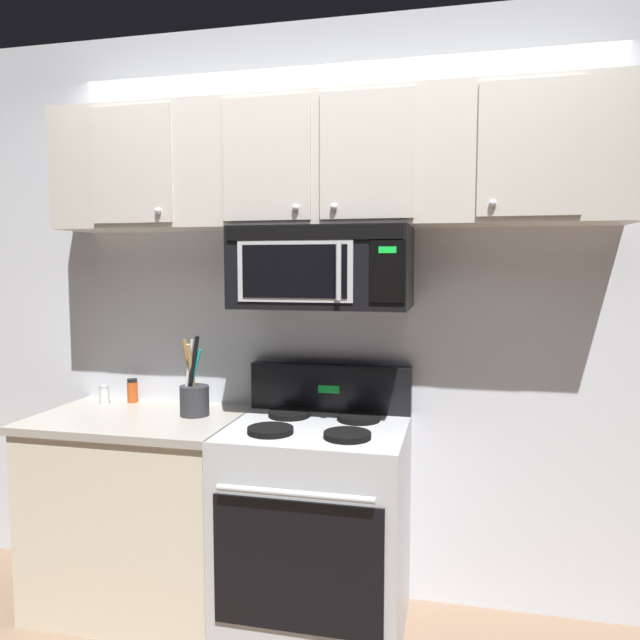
{
  "coord_description": "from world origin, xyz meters",
  "views": [
    {
      "loc": [
        0.58,
        -2.02,
        1.58
      ],
      "look_at": [
        0.0,
        0.49,
        1.35
      ],
      "focal_mm": 33.72,
      "sensor_mm": 36.0,
      "label": 1
    }
  ],
  "objects": [
    {
      "name": "back_wall",
      "position": [
        0.0,
        0.79,
        1.35
      ],
      "size": [
        5.2,
        0.1,
        2.7
      ],
      "primitive_type": "cube",
      "color": "silver",
      "rests_on": "ground_plane"
    },
    {
      "name": "spice_jar",
      "position": [
        -1.0,
        0.66,
        0.96
      ],
      "size": [
        0.05,
        0.05,
        0.12
      ],
      "color": "#C64C19",
      "rests_on": "counter_segment"
    },
    {
      "name": "counter_segment",
      "position": [
        -0.84,
        0.43,
        0.45
      ],
      "size": [
        0.93,
        0.65,
        0.9
      ],
      "color": "beige",
      "rests_on": "ground_plane"
    },
    {
      "name": "salt_shaker",
      "position": [
        -1.12,
        0.6,
        0.95
      ],
      "size": [
        0.05,
        0.05,
        0.09
      ],
      "color": "white",
      "rests_on": "counter_segment"
    },
    {
      "name": "over_range_microwave",
      "position": [
        -0.0,
        0.54,
        1.58
      ],
      "size": [
        0.76,
        0.43,
        0.35
      ],
      "color": "black"
    },
    {
      "name": "utensil_crock_charcoal",
      "position": [
        -0.59,
        0.48,
        0.99
      ],
      "size": [
        0.13,
        0.13,
        0.37
      ],
      "color": "#2D2D33",
      "rests_on": "counter_segment"
    },
    {
      "name": "upper_cabinets",
      "position": [
        -0.0,
        0.57,
        2.02
      ],
      "size": [
        2.5,
        0.36,
        0.55
      ],
      "color": "#BCB7AD"
    },
    {
      "name": "stove_range",
      "position": [
        0.0,
        0.42,
        0.47
      ],
      "size": [
        0.76,
        0.69,
        1.12
      ],
      "color": "#B7BABF",
      "rests_on": "ground_plane"
    }
  ]
}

